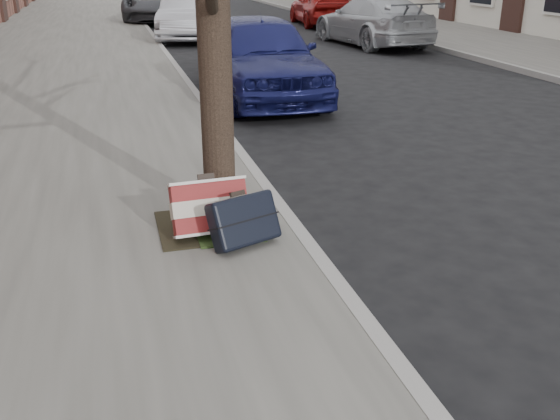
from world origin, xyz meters
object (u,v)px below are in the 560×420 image
object	(u,v)px
suitcase_navy	(244,220)
car_near_front	(260,56)
car_near_mid	(189,16)
suitcase_red	(210,208)

from	to	relation	value
suitcase_navy	car_near_front	xyz separation A→B (m)	(1.63, 6.12, 0.38)
car_near_front	car_near_mid	xyz separation A→B (m)	(-0.05, 8.76, -0.04)
suitcase_navy	car_near_front	distance (m)	6.34
suitcase_red	suitcase_navy	size ratio (longest dim) A/B	1.10
suitcase_red	car_near_mid	world-z (taller)	car_near_mid
suitcase_red	car_near_mid	bearing A→B (deg)	79.72
car_near_front	car_near_mid	bearing A→B (deg)	90.80
suitcase_red	car_near_front	xyz separation A→B (m)	(1.85, 5.83, 0.36)
suitcase_navy	car_near_mid	bearing A→B (deg)	63.15
suitcase_red	car_near_mid	size ratio (longest dim) A/B	0.15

